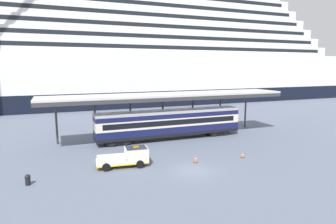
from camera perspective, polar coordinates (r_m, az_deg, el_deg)
The scene contains 8 objects.
ground_plane at distance 28.92m, azimuth 5.08°, elevation -11.46°, with size 400.00×400.00×0.00m, color slate.
cruise_ship at distance 79.89m, azimuth -14.79°, elevation 11.50°, with size 155.54×22.59×42.35m.
platform_canopy at distance 40.24m, azimuth 0.15°, elevation 3.18°, with size 34.59×5.56×6.39m.
train_carriage at distance 40.33m, azimuth 0.40°, elevation -2.18°, with size 20.78×2.81×4.11m.
service_truck at distance 30.05m, azimuth -8.07°, elevation -8.73°, with size 5.38×2.67×2.02m.
traffic_cone_near at distance 33.63m, azimuth 14.58°, elevation -8.24°, with size 0.36×0.36×0.61m.
traffic_cone_mid at distance 31.07m, azimuth 5.48°, elevation -9.26°, with size 0.36×0.36×0.78m.
quay_bollard at distance 28.08m, azimuth -26.04°, elevation -11.87°, with size 0.48×0.48×0.96m.
Camera 1 is at (-12.26, -24.20, 10.03)m, focal length 30.77 mm.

